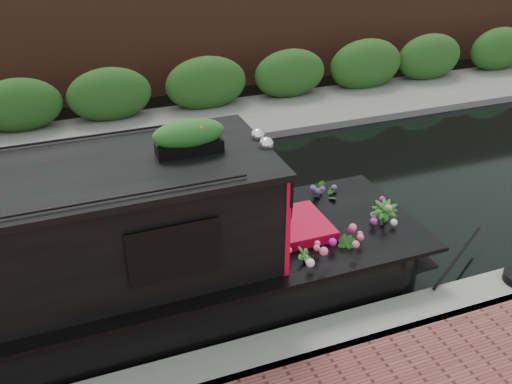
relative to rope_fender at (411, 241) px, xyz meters
name	(u,v)px	position (x,y,z in m)	size (l,w,h in m)	color
ground	(167,233)	(-3.46, 1.85, -0.19)	(80.00, 80.00, 0.00)	black
near_bank_coping	(230,376)	(-3.46, -1.45, -0.19)	(40.00, 0.60, 0.50)	gray
far_bank_path	(124,138)	(-3.46, 6.05, -0.19)	(40.00, 2.40, 0.34)	slate
far_hedge	(118,124)	(-3.46, 6.95, -0.19)	(40.00, 1.10, 2.80)	#23501A
far_brick_wall	(106,97)	(-3.46, 9.05, -0.19)	(40.00, 1.00, 8.00)	#552D1C
rope_fender	(411,241)	(0.00, 0.00, 0.00)	(0.37, 0.37, 0.40)	brown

